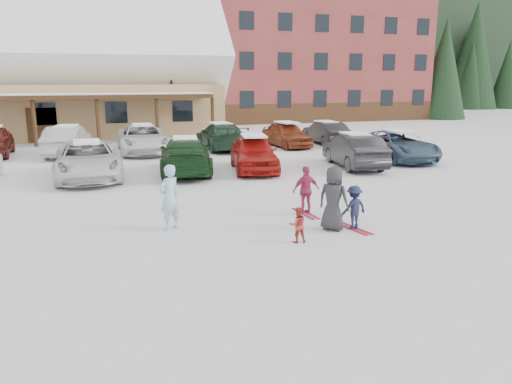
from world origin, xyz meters
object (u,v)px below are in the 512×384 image
object	(u,v)px
child_magenta	(306,190)
bystander_dark	(333,199)
parked_car_5	(354,150)
parked_car_10	(143,139)
day_lodge	(14,79)
parked_car_12	(287,134)
parked_car_13	(326,133)
parked_car_4	(254,153)
parked_car_6	(398,146)
alpine_hotel	(277,31)
lamp_post	(172,88)
parked_car_2	(88,160)
parked_car_9	(67,141)
toddler_red	(298,225)
child_navy	(354,207)
adult_skier	(170,197)
parked_car_11	(221,136)
parked_car_3	(185,156)

from	to	relation	value
child_magenta	bystander_dark	world-z (taller)	bystander_dark
parked_car_5	parked_car_10	distance (m)	11.61
bystander_dark	parked_car_10	xyz separation A→B (m)	(-3.54, 16.14, -0.09)
day_lodge	parked_car_5	bearing A→B (deg)	-49.24
parked_car_12	parked_car_13	xyz separation A→B (m)	(2.79, 0.45, -0.03)
parked_car_4	parked_car_6	world-z (taller)	parked_car_4
child_magenta	parked_car_5	distance (m)	8.74
day_lodge	bystander_dark	xyz separation A→B (m)	(11.21, -27.77, -3.08)
alpine_hotel	parked_car_5	bearing A→B (deg)	-103.04
lamp_post	parked_car_6	bearing A→B (deg)	-58.78
bystander_dark	parked_car_2	distance (m)	11.38
child_magenta	parked_car_6	world-z (taller)	child_magenta
lamp_post	parked_car_4	world-z (taller)	lamp_post
child_magenta	parked_car_4	xyz separation A→B (m)	(0.68, 7.42, 0.05)
lamp_post	parked_car_6	size ratio (longest dim) A/B	1.12
alpine_hotel	parked_car_9	distance (m)	30.05
parked_car_6	parked_car_2	bearing A→B (deg)	-175.17
toddler_red	parked_car_4	distance (m)	10.02
parked_car_2	parked_car_13	distance (m)	15.68
parked_car_6	day_lodge	bearing A→B (deg)	140.99
day_lodge	parked_car_5	world-z (taller)	day_lodge
day_lodge	parked_car_5	size ratio (longest dim) A/B	6.23
parked_car_4	alpine_hotel	bearing A→B (deg)	78.18
parked_car_9	parked_car_13	distance (m)	15.09
child_navy	bystander_dark	bearing A→B (deg)	-19.97
day_lodge	parked_car_2	bearing A→B (deg)	-75.06
parked_car_2	parked_car_5	distance (m)	11.65
parked_car_9	parked_car_12	size ratio (longest dim) A/B	1.11
adult_skier	parked_car_9	bearing A→B (deg)	-110.29
toddler_red	child_navy	bearing A→B (deg)	-155.60
alpine_hotel	parked_car_11	xyz separation A→B (m)	(-11.18, -21.56, -7.88)
lamp_post	child_magenta	xyz separation A→B (m)	(0.59, -22.96, -2.59)
adult_skier	child_navy	world-z (taller)	adult_skier
adult_skier	parked_car_13	size ratio (longest dim) A/B	0.42
parked_car_2	parked_car_5	size ratio (longest dim) A/B	1.17
toddler_red	parked_car_5	world-z (taller)	parked_car_5
day_lodge	alpine_hotel	bearing A→B (deg)	23.33
parked_car_4	parked_car_3	bearing A→B (deg)	-176.26
lamp_post	parked_car_5	world-z (taller)	lamp_post
parked_car_10	parked_car_13	size ratio (longest dim) A/B	1.31
child_navy	parked_car_3	world-z (taller)	parked_car_3
adult_skier	parked_car_3	size ratio (longest dim) A/B	0.34
parked_car_9	parked_car_3	bearing A→B (deg)	135.70
parked_car_10	parked_car_12	bearing A→B (deg)	-0.06
child_magenta	parked_car_12	bearing A→B (deg)	-112.57
toddler_red	parked_car_13	size ratio (longest dim) A/B	0.21
lamp_post	adult_skier	xyz separation A→B (m)	(-3.52, -23.31, -2.44)
alpine_hotel	child_magenta	xyz separation A→B (m)	(-12.12, -36.10, -7.90)
lamp_post	parked_car_10	xyz separation A→B (m)	(-2.90, -8.53, -2.55)
child_magenta	parked_car_11	xyz separation A→B (m)	(0.94, 14.54, 0.02)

